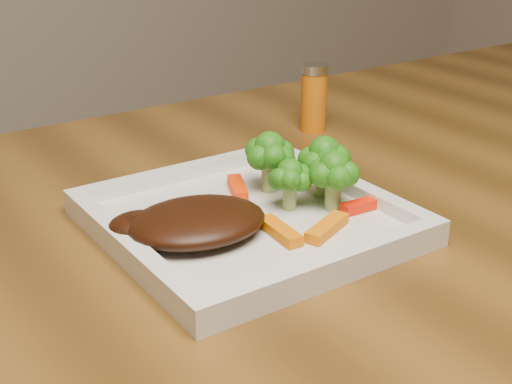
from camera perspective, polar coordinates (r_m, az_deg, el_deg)
plate at (r=0.70m, az=-0.68°, el=-2.53°), size 0.27×0.27×0.01m
steak at (r=0.65m, az=-4.72°, el=-2.37°), size 0.14×0.12×0.03m
broccoli_0 at (r=0.74m, az=1.09°, el=2.63°), size 0.06×0.06×0.07m
broccoli_1 at (r=0.73m, az=5.45°, el=2.07°), size 0.06×0.06×0.06m
broccoli_2 at (r=0.70m, az=6.22°, el=0.85°), size 0.07×0.07×0.06m
broccoli_3 at (r=0.70m, az=2.72°, el=0.98°), size 0.06×0.06×0.06m
carrot_0 at (r=0.66m, az=5.69°, el=-2.85°), size 0.06×0.04×0.01m
carrot_1 at (r=0.72m, az=8.62°, el=-1.03°), size 0.05×0.02×0.01m
carrot_2 at (r=0.66m, az=1.91°, el=-3.12°), size 0.02×0.06×0.01m
carrot_3 at (r=0.79m, az=3.27°, el=1.48°), size 0.06×0.02×0.01m
carrot_4 at (r=0.75m, az=-1.48°, el=0.35°), size 0.04×0.06×0.01m
spice_shaker at (r=0.97m, az=4.66°, el=7.51°), size 0.04×0.04×0.09m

